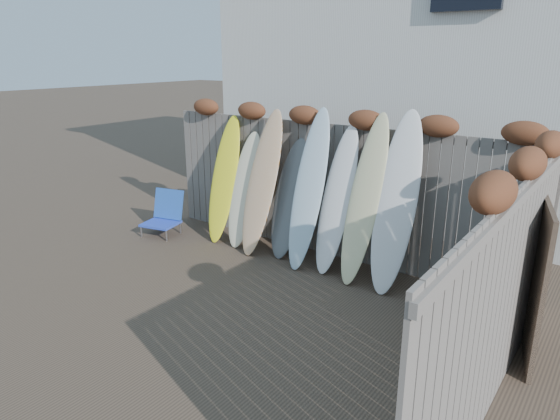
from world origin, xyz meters
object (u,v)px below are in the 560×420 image
Objects in this scene: wooden_crate at (461,325)px; surfboard_0 at (224,179)px; beach_chair at (165,214)px; lattice_panel at (537,283)px.

wooden_crate is 4.46m from surfboard_0.
beach_chair is 0.35× the size of surfboard_0.
lattice_panel is at bearing -3.03° from beach_chair.
wooden_crate is (5.25, -0.76, 0.02)m from beach_chair.
surfboard_0 reaches higher than beach_chair.
surfboard_0 is (-4.80, 0.75, 0.21)m from lattice_panel.
lattice_panel is (0.55, 0.45, 0.44)m from wooden_crate.
lattice_panel is at bearing -13.06° from surfboard_0.
lattice_panel reaches higher than beach_chair.
beach_chair is 1.01× the size of wooden_crate.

